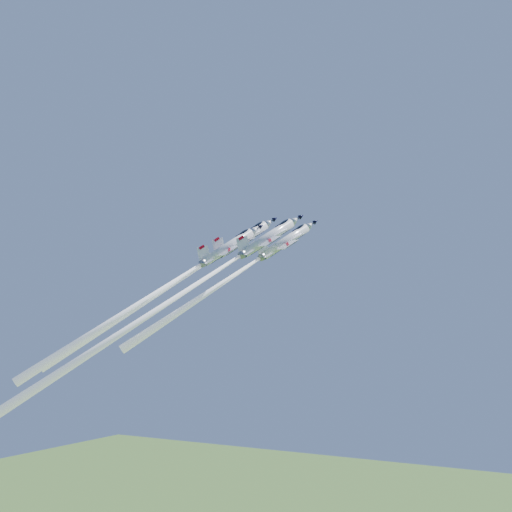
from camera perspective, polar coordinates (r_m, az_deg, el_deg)
The scene contains 4 objects.
jet_lead at distance 108.17m, azimuth -2.43°, elevation -2.09°, with size 22.97×27.75×30.86m.
jet_left at distance 109.29m, azimuth -8.13°, elevation -2.66°, with size 26.11×31.80×35.76m.
jet_right at distance 98.42m, azimuth -8.72°, elevation -4.59°, with size 30.44×37.61×43.12m.
jet_slot at distance 104.35m, azimuth -9.95°, elevation -3.64°, with size 25.54×31.16×35.11m.
Camera 1 is at (51.22, -94.13, 79.43)m, focal length 40.00 mm.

